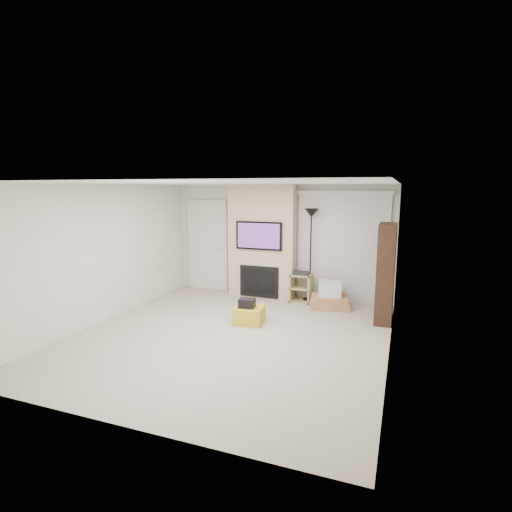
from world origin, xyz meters
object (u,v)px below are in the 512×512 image
(floor_lamp, at_px, (311,229))
(bookshelf, at_px, (386,273))
(av_stand, at_px, (301,286))
(box_stack, at_px, (329,298))
(ottoman, at_px, (249,315))

(floor_lamp, relative_size, bookshelf, 1.11)
(av_stand, relative_size, box_stack, 0.72)
(floor_lamp, xyz_separation_m, av_stand, (-0.16, -0.12, -1.23))
(ottoman, relative_size, box_stack, 0.54)
(floor_lamp, relative_size, av_stand, 3.03)
(av_stand, height_order, box_stack, av_stand)
(ottoman, bearing_deg, floor_lamp, 68.89)
(floor_lamp, relative_size, box_stack, 2.18)
(box_stack, relative_size, bookshelf, 0.51)
(ottoman, xyz_separation_m, av_stand, (0.54, 1.69, 0.20))
(box_stack, bearing_deg, ottoman, -129.24)
(av_stand, xyz_separation_m, box_stack, (0.66, -0.23, -0.14))
(floor_lamp, xyz_separation_m, box_stack, (0.49, -0.35, -1.37))
(ottoman, height_order, bookshelf, bookshelf)
(ottoman, bearing_deg, box_stack, 50.76)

